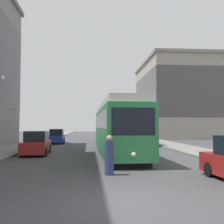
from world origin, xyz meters
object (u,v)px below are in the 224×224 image
object	(u,v)px
parked_car_left_near	(57,137)
parked_car_left_mid	(37,143)
streetcar	(117,127)
transit_bus	(133,128)
pedestrian_crossing_near	(109,156)

from	to	relation	value
parked_car_left_near	parked_car_left_mid	distance (m)	13.32
parked_car_left_mid	parked_car_left_near	bearing A→B (deg)	87.46
parked_car_left_near	streetcar	bearing A→B (deg)	-67.78
streetcar	parked_car_left_near	distance (m)	15.57
streetcar	parked_car_left_mid	world-z (taller)	streetcar
transit_bus	pedestrian_crossing_near	xyz separation A→B (m)	(-4.49, -21.40, -1.11)
streetcar	pedestrian_crossing_near	distance (m)	8.70
transit_bus	parked_car_left_mid	world-z (taller)	transit_bus
transit_bus	pedestrian_crossing_near	world-z (taller)	transit_bus
streetcar	transit_bus	size ratio (longest dim) A/B	1.27
transit_bus	streetcar	bearing A→B (deg)	-104.09
parked_car_left_mid	pedestrian_crossing_near	distance (m)	10.69
parked_car_left_near	parked_car_left_mid	size ratio (longest dim) A/B	0.93
parked_car_left_mid	pedestrian_crossing_near	bearing A→B (deg)	-64.53
transit_bus	parked_car_left_mid	distance (m)	15.32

